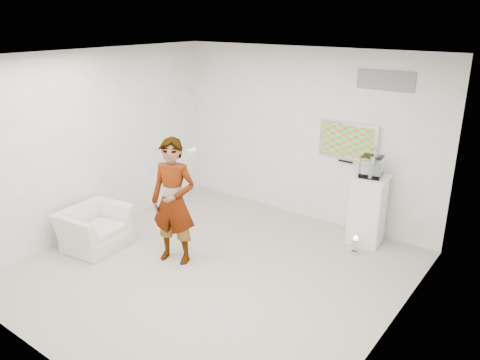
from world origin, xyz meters
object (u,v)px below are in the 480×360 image
at_px(tv, 348,140).
at_px(armchair, 94,228).
at_px(pedestal, 367,210).
at_px(person, 174,202).
at_px(floor_uplight, 355,245).

height_order(tv, armchair, tv).
bearing_deg(pedestal, person, -132.04).
height_order(tv, person, person).
bearing_deg(person, floor_uplight, 23.88).
relative_size(tv, person, 0.53).
height_order(person, pedestal, person).
distance_m(tv, person, 3.03).
xyz_separation_m(tv, person, (-1.50, -2.56, -0.61)).
xyz_separation_m(person, pedestal, (2.04, 2.26, -0.38)).
bearing_deg(floor_uplight, person, -139.00).
bearing_deg(armchair, pedestal, -57.37).
distance_m(person, floor_uplight, 2.86).
bearing_deg(floor_uplight, tv, 127.06).
distance_m(tv, floor_uplight, 1.71).
relative_size(pedestal, floor_uplight, 4.19).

